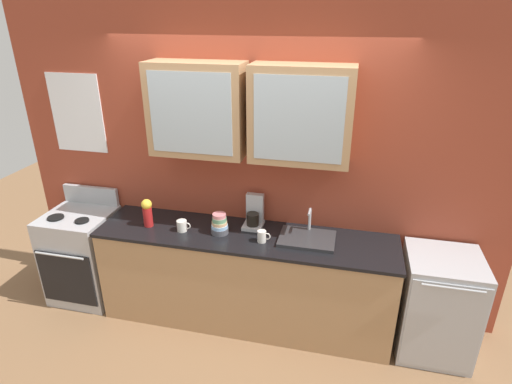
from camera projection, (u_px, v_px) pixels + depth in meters
ground_plane at (246, 317)px, 3.96m from camera, size 10.00×10.00×0.00m
back_wall_unit at (252, 152)px, 3.61m from camera, size 4.45×0.42×2.88m
counter at (245, 278)px, 3.77m from camera, size 2.61×0.62×0.90m
stove_range at (84, 255)px, 4.12m from camera, size 0.61×0.62×1.08m
sink_faucet at (307, 238)px, 3.50m from camera, size 0.47×0.34×0.24m
bowl_stack at (220, 224)px, 3.59m from camera, size 0.15×0.15×0.18m
vase at (147, 212)px, 3.68m from camera, size 0.09×0.09×0.26m
cup_near_sink at (262, 236)px, 3.46m from camera, size 0.11×0.07×0.10m
cup_near_bowls at (182, 226)px, 3.64m from camera, size 0.13×0.09×0.10m
dishwasher at (437, 305)px, 3.43m from camera, size 0.58×0.60×0.90m
coffee_maker at (254, 214)px, 3.71m from camera, size 0.17×0.20×0.29m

